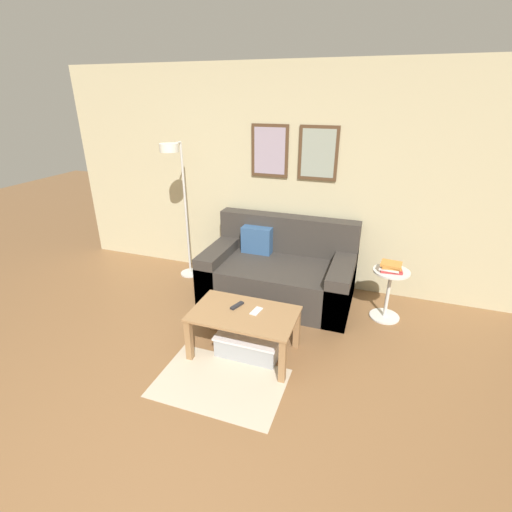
# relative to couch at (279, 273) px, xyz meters

# --- Properties ---
(ground_plane) EXTENTS (16.00, 16.00, 0.00)m
(ground_plane) POSITION_rel_couch_xyz_m (-0.20, -2.59, -0.30)
(ground_plane) COLOR brown
(wall_back) EXTENTS (5.60, 0.09, 2.55)m
(wall_back) POSITION_rel_couch_xyz_m (-0.20, 0.50, 0.98)
(wall_back) COLOR #C6BC93
(wall_back) RESTS_ON ground_plane
(area_rug) EXTENTS (1.06, 0.71, 0.01)m
(area_rug) POSITION_rel_couch_xyz_m (-0.05, -1.58, -0.30)
(area_rug) COLOR #C1B299
(area_rug) RESTS_ON ground_plane
(couch) EXTENTS (1.68, 0.96, 0.89)m
(couch) POSITION_rel_couch_xyz_m (0.00, 0.00, 0.00)
(couch) COLOR #38332D
(couch) RESTS_ON ground_plane
(coffee_table) EXTENTS (0.94, 0.57, 0.43)m
(coffee_table) POSITION_rel_couch_xyz_m (0.00, -1.13, 0.05)
(coffee_table) COLOR #997047
(coffee_table) RESTS_ON ground_plane
(storage_bin) EXTENTS (0.59, 0.37, 0.20)m
(storage_bin) POSITION_rel_couch_xyz_m (0.04, -1.11, -0.20)
(storage_bin) COLOR #9EA3A8
(storage_bin) RESTS_ON ground_plane
(floor_lamp) EXTENTS (0.26, 0.49, 1.71)m
(floor_lamp) POSITION_rel_couch_xyz_m (-1.27, 0.01, 0.88)
(floor_lamp) COLOR silver
(floor_lamp) RESTS_ON ground_plane
(side_table) EXTENTS (0.37, 0.37, 0.56)m
(side_table) POSITION_rel_couch_xyz_m (1.21, -0.07, 0.03)
(side_table) COLOR silver
(side_table) RESTS_ON ground_plane
(book_stack) EXTENTS (0.23, 0.19, 0.09)m
(book_stack) POSITION_rel_couch_xyz_m (1.20, -0.09, 0.30)
(book_stack) COLOR #B73333
(book_stack) RESTS_ON side_table
(remote_control) EXTENTS (0.09, 0.15, 0.02)m
(remote_control) POSITION_rel_couch_xyz_m (-0.10, -1.05, 0.14)
(remote_control) COLOR #232328
(remote_control) RESTS_ON coffee_table
(cell_phone) EXTENTS (0.09, 0.15, 0.01)m
(cell_phone) POSITION_rel_couch_xyz_m (0.10, -1.08, 0.13)
(cell_phone) COLOR silver
(cell_phone) RESTS_ON coffee_table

